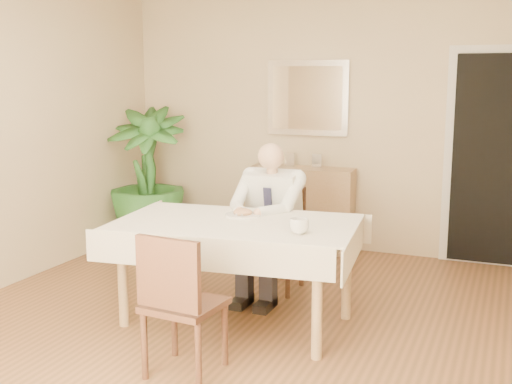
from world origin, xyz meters
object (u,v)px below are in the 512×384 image
at_px(coffee_mug, 299,226).
at_px(sideboard, 301,209).
at_px(chair_far, 279,231).
at_px(chair_near, 178,298).
at_px(potted_palm, 147,176).
at_px(seated_man, 266,214).
at_px(dining_table, 236,233).

relative_size(coffee_mug, sideboard, 0.12).
relative_size(chair_far, coffee_mug, 6.69).
distance_m(chair_near, sideboard, 3.04).
bearing_deg(coffee_mug, chair_far, 116.80).
height_order(chair_far, sideboard, chair_far).
xyz_separation_m(chair_near, sideboard, (-0.25, 3.03, -0.07)).
distance_m(chair_far, sideboard, 1.25).
distance_m(sideboard, potted_palm, 1.66).
distance_m(chair_near, seated_man, 1.53).
distance_m(seated_man, potted_palm, 2.11).
height_order(chair_far, seated_man, seated_man).
distance_m(coffee_mug, potted_palm, 2.99).
bearing_deg(dining_table, sideboard, 89.33).
bearing_deg(sideboard, dining_table, -88.18).
bearing_deg(potted_palm, coffee_mug, -38.93).
distance_m(chair_far, potted_palm, 1.99).
bearing_deg(seated_man, coffee_mug, -55.25).
bearing_deg(seated_man, chair_near, -88.47).
relative_size(dining_table, sideboard, 1.71).
height_order(chair_far, coffee_mug, chair_far).
height_order(seated_man, coffee_mug, seated_man).
relative_size(seated_man, sideboard, 1.17).
xyz_separation_m(coffee_mug, potted_palm, (-2.32, 1.88, -0.08)).
distance_m(chair_far, seated_man, 0.35).
bearing_deg(dining_table, coffee_mug, -23.88).
xyz_separation_m(chair_near, potted_palm, (-1.83, 2.63, 0.23)).
distance_m(chair_far, chair_near, 1.80).
bearing_deg(potted_palm, chair_far, -24.84).
height_order(dining_table, coffee_mug, coffee_mug).
height_order(chair_near, sideboard, chair_near).
distance_m(chair_near, coffee_mug, 0.95).
relative_size(seated_man, potted_palm, 0.86).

